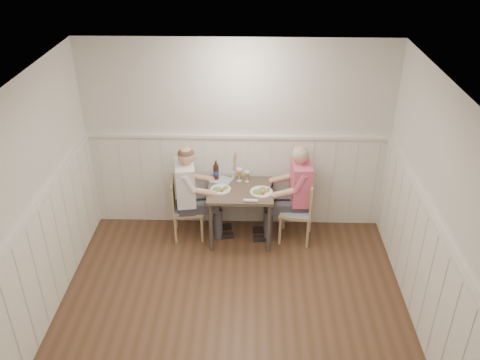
{
  "coord_description": "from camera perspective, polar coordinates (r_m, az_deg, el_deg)",
  "views": [
    {
      "loc": [
        0.2,
        -3.8,
        4.06
      ],
      "look_at": [
        0.05,
        1.64,
        1.0
      ],
      "focal_mm": 38.0,
      "sensor_mm": 36.0,
      "label": 1
    }
  ],
  "objects": [
    {
      "name": "beer_glass_b",
      "position": [
        6.67,
        -0.08,
        0.82
      ],
      "size": [
        0.07,
        0.07,
        0.18
      ],
      "color": "silver",
      "rests_on": "dining_table"
    },
    {
      "name": "ground_plane",
      "position": [
        5.57,
        -1.04,
        -17.5
      ],
      "size": [
        4.5,
        4.5,
        0.0
      ],
      "primitive_type": "plane",
      "color": "#4C331F"
    },
    {
      "name": "rolled_napkin",
      "position": [
        6.27,
        1.2,
        -2.32
      ],
      "size": [
        0.18,
        0.05,
        0.04
      ],
      "color": "white",
      "rests_on": "dining_table"
    },
    {
      "name": "gingham_mat",
      "position": [
        6.76,
        -2.13,
        0.01
      ],
      "size": [
        0.33,
        0.3,
        0.01
      ],
      "color": "#5178B8",
      "rests_on": "dining_table"
    },
    {
      "name": "diner_cream",
      "position": [
        6.69,
        -5.68,
        -2.27
      ],
      "size": [
        0.68,
        0.47,
        1.36
      ],
      "color": "#3F3F47",
      "rests_on": "ground"
    },
    {
      "name": "plate_diner",
      "position": [
        6.52,
        -2.31,
        -1.01
      ],
      "size": [
        0.26,
        0.26,
        0.07
      ],
      "color": "white",
      "rests_on": "dining_table"
    },
    {
      "name": "wainscot",
      "position": [
        5.62,
        -0.8,
        -7.54
      ],
      "size": [
        4.0,
        4.49,
        1.34
      ],
      "color": "white",
      "rests_on": "ground"
    },
    {
      "name": "grass_vase",
      "position": [
        6.73,
        -0.76,
        1.64
      ],
      "size": [
        0.05,
        0.05,
        0.41
      ],
      "color": "silver",
      "rests_on": "dining_table"
    },
    {
      "name": "chair_left",
      "position": [
        6.77,
        -6.34,
        -2.9
      ],
      "size": [
        0.45,
        0.45,
        0.86
      ],
      "color": "tan",
      "rests_on": "ground"
    },
    {
      "name": "plate_man",
      "position": [
        6.46,
        2.34,
        -1.26
      ],
      "size": [
        0.29,
        0.29,
        0.07
      ],
      "color": "white",
      "rests_on": "dining_table"
    },
    {
      "name": "man_in_pink",
      "position": [
        6.7,
        6.35,
        -2.23
      ],
      "size": [
        0.64,
        0.45,
        1.37
      ],
      "color": "#3F3F47",
      "rests_on": "ground"
    },
    {
      "name": "room_shell",
      "position": [
        4.58,
        -1.21,
        -4.4
      ],
      "size": [
        4.04,
        4.54,
        2.6
      ],
      "color": "silver",
      "rests_on": "ground"
    },
    {
      "name": "dining_table",
      "position": [
        6.6,
        0.05,
        -1.85
      ],
      "size": [
        0.84,
        0.7,
        0.75
      ],
      "color": "#4D3E31",
      "rests_on": "ground"
    },
    {
      "name": "beer_bottle",
      "position": [
        6.73,
        -2.71,
        1.0
      ],
      "size": [
        0.08,
        0.08,
        0.27
      ],
      "color": "black",
      "rests_on": "dining_table"
    },
    {
      "name": "chair_right",
      "position": [
        6.7,
        6.83,
        -3.1
      ],
      "size": [
        0.49,
        0.49,
        0.9
      ],
      "color": "tan",
      "rests_on": "ground"
    },
    {
      "name": "beer_glass_a",
      "position": [
        6.67,
        0.81,
        0.59
      ],
      "size": [
        0.06,
        0.06,
        0.15
      ],
      "color": "silver",
      "rests_on": "dining_table"
    }
  ]
}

